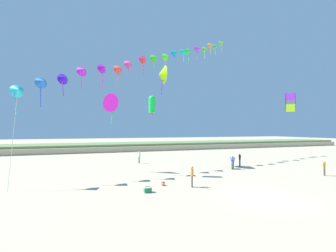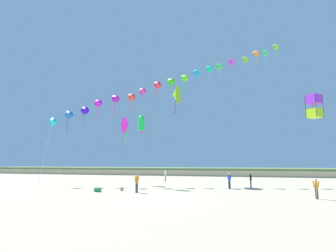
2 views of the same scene
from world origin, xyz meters
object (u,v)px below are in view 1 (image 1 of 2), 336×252
person_near_right (139,156)px  large_kite_outer_drift (152,105)px  beach_ball (163,183)px  person_mid_center (240,159)px  person_far_center (324,167)px  large_kite_low_lead (112,103)px  large_kite_high_solo (290,102)px  person_near_left (233,161)px  beach_cooler (148,190)px  person_far_right (192,175)px  large_kite_mid_trail (162,75)px

person_near_right → large_kite_outer_drift: size_ratio=0.79×
person_near_right → beach_ball: bearing=-93.0°
person_mid_center → person_far_center: (4.65, -7.99, -0.05)m
large_kite_low_lead → large_kite_high_solo: size_ratio=1.51×
large_kite_high_solo → large_kite_outer_drift: (-18.91, 0.44, -0.97)m
person_near_left → beach_cooler: 13.84m
large_kite_high_solo → beach_ball: bearing=-167.7°
person_near_left → large_kite_low_lead: large_kite_low_lead is taller
person_near_right → large_kite_low_lead: bearing=-130.2°
person_far_center → beach_ball: person_far_center is taller
person_far_center → large_kite_high_solo: large_kite_high_solo is taller
person_far_center → large_kite_high_solo: bearing=73.0°
person_mid_center → person_far_center: 9.25m
beach_ball → large_kite_outer_drift: bearing=87.0°
person_mid_center → large_kite_high_solo: size_ratio=0.71×
large_kite_high_solo → beach_cooler: size_ratio=4.09×
person_far_right → large_kite_mid_trail: size_ratio=0.44×
person_near_left → beach_ball: (-10.48, -4.75, -0.82)m
large_kite_low_lead → large_kite_mid_trail: size_ratio=0.89×
large_kite_mid_trail → large_kite_outer_drift: size_ratio=1.79×
large_kite_mid_trail → person_mid_center: bearing=-21.8°
large_kite_mid_trail → large_kite_high_solo: (16.04, -6.10, -3.86)m
large_kite_high_solo → person_far_right: bearing=-162.2°
person_near_right → beach_cooler: person_near_right is taller
person_near_right → large_kite_low_lead: large_kite_low_lead is taller
large_kite_mid_trail → large_kite_high_solo: size_ratio=1.69×
person_far_center → large_kite_outer_drift: large_kite_outer_drift is taller
person_far_right → large_kite_mid_trail: (0.95, 11.56, 11.33)m
beach_cooler → beach_ball: (1.77, 1.63, -0.03)m
person_near_left → large_kite_mid_trail: 14.61m
large_kite_mid_trail → beach_ball: large_kite_mid_trail is taller
large_kite_low_lead → beach_ball: 12.09m
large_kite_high_solo → person_mid_center: bearing=160.7°
person_mid_center → person_far_center: size_ratio=1.05×
large_kite_outer_drift → beach_cooler: size_ratio=3.87×
large_kite_low_lead → large_kite_outer_drift: 5.46m
large_kite_high_solo → large_kite_mid_trail: bearing=159.2°
person_far_center → large_kite_high_solo: size_ratio=0.67×
large_kite_low_lead → beach_cooler: 12.91m
large_kite_mid_trail → beach_ball: bearing=-106.9°
person_near_right → beach_cooler: bearing=-99.3°
large_kite_outer_drift → beach_cooler: bearing=-107.9°
person_near_right → person_far_right: person_far_right is taller
large_kite_low_lead → beach_ball: (3.56, -8.49, -7.83)m
person_mid_center → large_kite_outer_drift: large_kite_outer_drift is taller
person_far_center → beach_ball: size_ratio=4.40×
person_mid_center → large_kite_outer_drift: bearing=-171.8°
person_near_right → person_far_right: (1.46, -14.83, 0.01)m
person_mid_center → large_kite_low_lead: 17.88m
person_near_right → beach_ball: 13.58m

